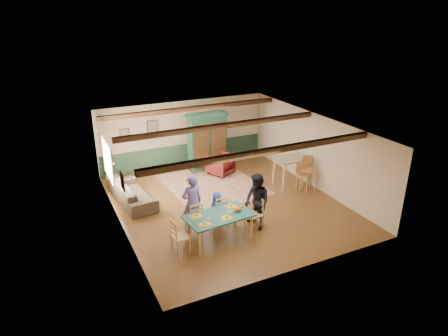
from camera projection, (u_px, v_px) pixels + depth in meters
name	position (u px, v px, depth m)	size (l,w,h in m)	color
floor	(227.00, 204.00, 13.43)	(8.00, 8.00, 0.00)	#583518
wall_back	(184.00, 134.00, 16.26)	(7.00, 0.02, 2.70)	beige
wall_left	(118.00, 186.00, 11.52)	(0.02, 8.00, 2.70)	beige
wall_right	(314.00, 151.00, 14.32)	(0.02, 8.00, 2.70)	beige
ceiling	(227.00, 126.00, 12.41)	(7.00, 8.00, 0.02)	silver
wainscot_back	(185.00, 154.00, 16.59)	(6.95, 0.03, 0.90)	#213C2B
ceiling_beam_front	(265.00, 152.00, 10.53)	(6.95, 0.16, 0.16)	black
ceiling_beam_mid	(222.00, 126.00, 12.78)	(6.95, 0.16, 0.16)	black
ceiling_beam_back	(192.00, 109.00, 14.95)	(6.95, 0.16, 0.16)	black
window_left	(108.00, 160.00, 12.88)	(0.06, 1.60, 1.30)	white
picture_left_wall	(123.00, 181.00, 10.88)	(0.04, 0.42, 0.52)	gray
picture_back_a	(153.00, 127.00, 15.55)	(0.45, 0.04, 0.55)	gray
picture_back_b	(125.00, 134.00, 15.16)	(0.38, 0.04, 0.48)	gray
dining_table	(219.00, 227.00, 11.24)	(1.86, 1.03, 0.78)	#1C5B51
dining_chair_far_left	(194.00, 217.00, 11.60)	(0.43, 0.45, 0.98)	tan
dining_chair_far_right	(218.00, 210.00, 11.99)	(0.43, 0.45, 0.98)	tan
dining_chair_end_left	(180.00, 236.00, 10.64)	(0.43, 0.45, 0.98)	tan
dining_chair_end_right	(254.00, 214.00, 11.77)	(0.43, 0.45, 0.98)	tan
person_man	(192.00, 203.00, 11.51)	(0.65, 0.43, 1.78)	slate
person_woman	(257.00, 202.00, 11.68)	(0.83, 0.65, 1.71)	black
person_child	(217.00, 208.00, 12.05)	(0.51, 0.33, 1.04)	#293DA4
cat	(238.00, 209.00, 11.25)	(0.37, 0.14, 0.19)	orange
place_setting_near_left	(205.00, 223.00, 10.60)	(0.41, 0.31, 0.11)	yellow
place_setting_near_center	(227.00, 216.00, 10.92)	(0.41, 0.31, 0.11)	yellow
place_setting_far_left	(196.00, 215.00, 11.01)	(0.41, 0.31, 0.11)	yellow
place_setting_far_right	(231.00, 205.00, 11.55)	(0.41, 0.31, 0.11)	yellow
area_rug	(212.00, 184.00, 14.87)	(3.15, 3.74, 0.01)	beige
armoire	(207.00, 142.00, 15.90)	(1.63, 0.65, 2.30)	#132F20
armchair	(220.00, 164.00, 15.70)	(0.88, 0.91, 0.82)	#420D0F
sofa	(133.00, 194.00, 13.38)	(2.33, 0.91, 0.68)	#392E23
end_table	(113.00, 183.00, 14.36)	(0.43, 0.43, 0.53)	black
table_lamp	(111.00, 170.00, 14.17)	(0.27, 0.27, 0.48)	beige
counter_table	(291.00, 172.00, 14.62)	(1.31, 0.76, 1.09)	#BCB192
bar_stool_left	(302.00, 178.00, 14.19)	(0.36, 0.40, 1.01)	tan
bar_stool_right	(309.00, 174.00, 14.17)	(0.45, 0.49, 1.26)	tan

